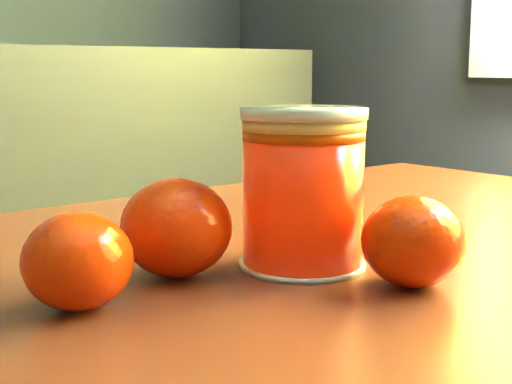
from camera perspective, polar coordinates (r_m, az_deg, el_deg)
table at (r=0.57m, az=6.66°, el=-14.26°), size 1.02×0.77×0.72m
juice_glass at (r=0.50m, az=3.78°, el=0.22°), size 0.09×0.09×0.11m
orange_front at (r=0.49m, az=-6.40°, el=-2.85°), size 0.10×0.10×0.07m
orange_back at (r=0.47m, az=12.45°, el=-3.88°), size 0.08×0.08×0.06m
orange_extra at (r=0.43m, az=-14.07°, el=-5.38°), size 0.08×0.08×0.06m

